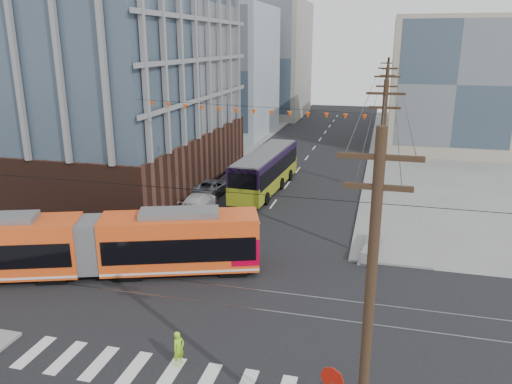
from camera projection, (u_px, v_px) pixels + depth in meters
The scene contains 15 objects.
ground at pixel (180, 333), 23.26m from camera, with size 160.00×160.00×0.00m, color slate.
office_building at pixel (48, 28), 45.74m from camera, with size 30.00×25.00×28.60m, color #381E16.
bg_bldg_nw_near at pixel (208, 71), 72.96m from camera, with size 18.00×16.00×18.00m, color #8C99A5.
bg_bldg_ne_near at pixel (449, 85), 61.63m from camera, with size 14.00×14.00×16.00m, color gray.
bg_bldg_nw_far at pixel (261, 60), 90.49m from camera, with size 16.00×18.00×20.00m, color gray.
bg_bldg_ne_far at pixel (448, 81), 79.98m from camera, with size 16.00×16.00×14.00m, color #8C99A5.
utility_pole_near at pixel (368, 320), 14.08m from camera, with size 0.30×0.30×11.00m, color black.
utility_pole_far at pixel (386, 97), 71.56m from camera, with size 0.30×0.30×11.00m, color black.
streetcar at pixel (91, 245), 28.56m from camera, with size 19.15×2.69×3.69m, color #E84D18, non-canonical shape.
city_bus at pixel (266, 170), 45.45m from camera, with size 2.79×12.88×3.65m, color black, non-canonical shape.
parked_car_silver at pixel (175, 221), 35.53m from camera, with size 1.67×4.80×1.58m, color #ADADAD.
parked_car_white at pixel (198, 202), 40.14m from camera, with size 1.97×4.85×1.41m, color silver.
parked_car_grey at pixel (213, 186), 44.45m from camera, with size 2.27×4.92×1.37m, color slate.
pedestrian at pixel (179, 349), 20.76m from camera, with size 0.57×0.37×1.55m, color #94E220.
jersey_barrier at pixel (371, 247), 31.94m from camera, with size 0.97×4.32×0.86m, color gray.
Camera 1 is at (8.54, -18.84, 13.01)m, focal length 35.00 mm.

